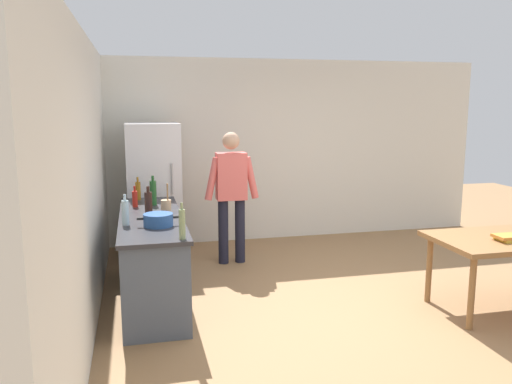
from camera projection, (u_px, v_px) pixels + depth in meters
name	position (u px, v px, depth m)	size (l,w,h in m)	color
ground_plane	(359.00, 310.00, 5.17)	(14.00, 14.00, 0.00)	#936D47
wall_back	(279.00, 150.00, 7.82)	(6.40, 0.12, 2.70)	silver
wall_left	(82.00, 184.00, 4.55)	(0.12, 5.60, 2.70)	silver
kitchen_counter	(152.00, 258.00, 5.41)	(0.64, 2.20, 0.90)	#4C5666
refrigerator	(154.00, 191.00, 6.89)	(0.70, 0.67, 1.80)	white
person	(231.00, 189.00, 6.56)	(0.70, 0.22, 1.70)	#1E1E2D
dining_table	(505.00, 245.00, 5.09)	(1.40, 0.90, 0.75)	olive
cooking_pot	(158.00, 220.00, 4.89)	(0.40, 0.28, 0.12)	#285193
utensil_jar	(166.00, 206.00, 5.48)	(0.11, 0.11, 0.32)	tan
bottle_sauce_red	(135.00, 199.00, 5.79)	(0.06, 0.06, 0.24)	#B22319
bottle_vinegar_tall	(182.00, 224.00, 4.40)	(0.06, 0.06, 0.32)	gray
bottle_water_clear	(125.00, 212.00, 4.91)	(0.07, 0.07, 0.30)	silver
bottle_oil_amber	(138.00, 191.00, 6.20)	(0.06, 0.06, 0.28)	#996619
bottle_wine_dark	(149.00, 205.00, 5.15)	(0.08, 0.08, 0.34)	black
bottle_wine_green	(153.00, 193.00, 5.89)	(0.08, 0.08, 0.34)	#1E5123
book_stack	(510.00, 238.00, 4.94)	(0.30, 0.20, 0.06)	gold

